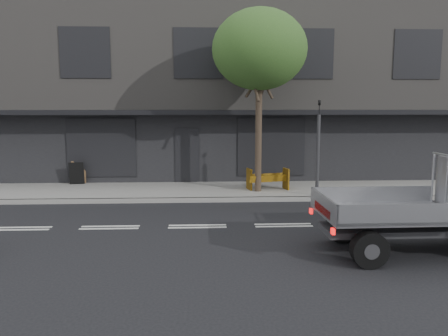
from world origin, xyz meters
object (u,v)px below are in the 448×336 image
traffic_light_pole (318,153)px  sandwich_board (77,173)px  construction_barrier (268,179)px  street_tree (259,50)px

traffic_light_pole → sandwich_board: 9.56m
traffic_light_pole → construction_barrier: 2.14m
construction_barrier → sandwich_board: (-7.56, 1.64, 0.03)m
street_tree → sandwich_board: (-7.15, 1.72, -4.67)m
construction_barrier → traffic_light_pole: bearing=-30.4°
street_tree → traffic_light_pole: (2.00, -0.85, -3.63)m
construction_barrier → sandwich_board: sandwich_board is taller
traffic_light_pole → construction_barrier: (-1.59, 0.94, -1.08)m
street_tree → traffic_light_pole: size_ratio=1.93×
street_tree → construction_barrier: size_ratio=4.48×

